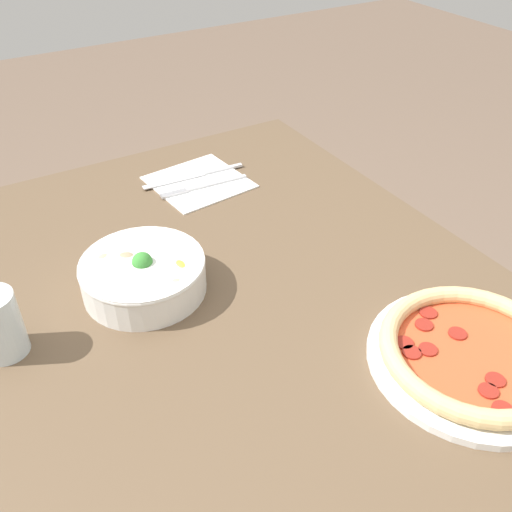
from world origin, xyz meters
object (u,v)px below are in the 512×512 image
at_px(pizza, 473,354).
at_px(fork, 205,186).
at_px(knife, 198,175).
at_px(bowl, 143,273).

xyz_separation_m(pizza, fork, (0.62, 0.10, -0.01)).
relative_size(fork, knife, 0.84).
distance_m(pizza, bowl, 0.50).
height_order(pizza, knife, pizza).
bearing_deg(fork, knife, -95.30).
distance_m(pizza, fork, 0.63).
height_order(fork, knife, same).
xyz_separation_m(pizza, bowl, (0.38, 0.33, 0.02)).
height_order(bowl, knife, bowl).
bearing_deg(knife, fork, 84.70).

